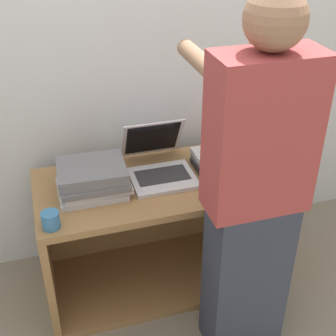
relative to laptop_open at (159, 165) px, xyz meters
The scene contains 8 objects.
ground_plane 0.78m from the laptop_open, 90.00° to the right, with size 12.00×12.00×0.00m, color #756B5B.
wall_back 0.60m from the laptop_open, 90.00° to the left, with size 8.00×0.05×2.40m.
cart 0.37m from the laptop_open, 90.00° to the left, with size 1.25×0.58×0.64m.
laptop_open is the anchor object (origin of this frame).
laptop_stack_left 0.35m from the laptop_open, 169.41° to the right, with size 0.34×0.28×0.14m.
laptop_stack_right 0.35m from the laptop_open, 10.53° to the right, with size 0.33×0.28×0.08m.
person 0.62m from the laptop_open, 67.27° to the right, with size 0.40×0.53×1.63m.
mug 0.63m from the laptop_open, 152.82° to the right, with size 0.08×0.08×0.08m.
Camera 1 is at (-0.53, -1.58, 1.90)m, focal length 50.00 mm.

